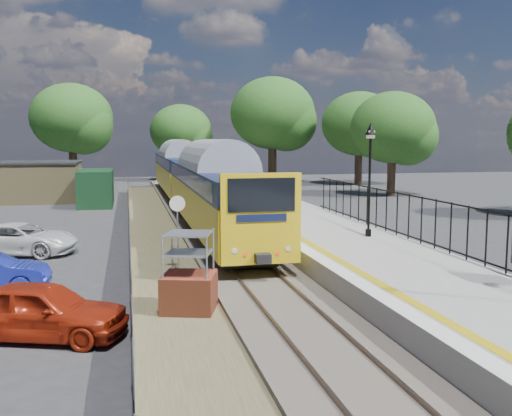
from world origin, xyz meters
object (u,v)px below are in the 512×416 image
object	(u,v)px
victorian_lamp_north	(370,153)
train	(192,177)
car_red	(41,310)
brick_plinth	(189,274)
speed_sign	(178,220)
car_white	(20,239)

from	to	relation	value
victorian_lamp_north	train	bearing A→B (deg)	107.32
victorian_lamp_north	car_red	world-z (taller)	victorian_lamp_north
car_red	train	bearing A→B (deg)	4.78
victorian_lamp_north	brick_plinth	size ratio (longest dim) A/B	2.00
speed_sign	car_red	size ratio (longest dim) A/B	0.68
car_white	speed_sign	bearing A→B (deg)	-110.81
brick_plinth	speed_sign	size ratio (longest dim) A/B	0.81
speed_sign	car_white	distance (m)	7.92
train	speed_sign	bearing A→B (deg)	-97.97
car_red	speed_sign	bearing A→B (deg)	-12.06
car_red	car_white	xyz separation A→B (m)	(-2.36, 11.01, -0.04)
victorian_lamp_north	brick_plinth	world-z (taller)	victorian_lamp_north
victorian_lamp_north	car_white	size ratio (longest dim) A/B	0.96
victorian_lamp_north	train	distance (m)	17.91
speed_sign	car_white	xyz separation A→B (m)	(-6.21, 4.75, -1.26)
train	brick_plinth	distance (m)	22.96
train	speed_sign	world-z (taller)	train
brick_plinth	car_white	bearing A→B (deg)	122.25
brick_plinth	victorian_lamp_north	bearing A→B (deg)	36.12
victorian_lamp_north	car_red	size ratio (longest dim) A/B	1.11
victorian_lamp_north	car_red	xyz separation A→B (m)	(-11.65, -7.12, -3.59)
victorian_lamp_north	car_white	xyz separation A→B (m)	(-14.01, 3.88, -3.64)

